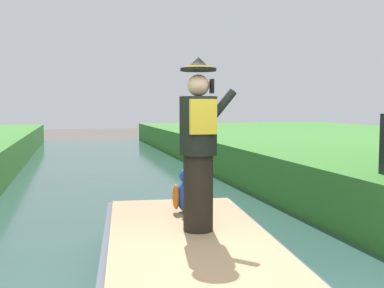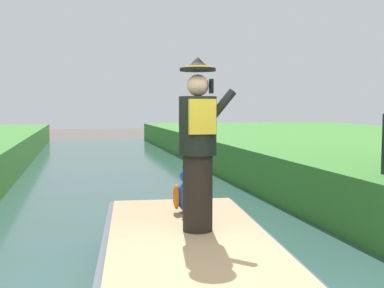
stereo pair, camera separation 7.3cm
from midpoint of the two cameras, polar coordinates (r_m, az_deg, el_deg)
The scene contains 3 objects.
boat at distance 5.03m, azimuth -0.62°, elevation -14.48°, with size 2.23×4.37×0.61m.
person_pirate at distance 4.99m, azimuth 0.41°, elevation -0.12°, with size 0.61×0.42×1.85m.
parrot_plush at distance 5.95m, azimuth -0.99°, elevation -5.96°, with size 0.36×0.35×0.57m.
Camera 1 is at (-1.17, -3.58, 2.05)m, focal length 43.95 mm.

